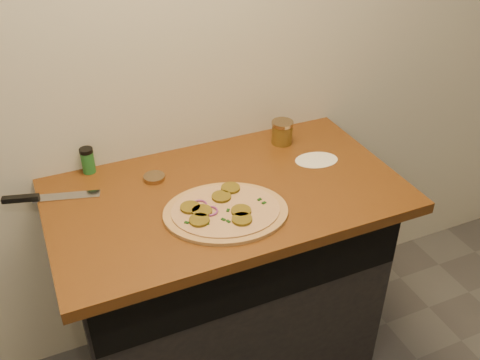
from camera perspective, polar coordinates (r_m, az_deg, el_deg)
name	(u,v)px	position (r m, az deg, el deg)	size (l,w,h in m)	color
cabinet	(225,283)	(2.15, -1.62, -10.96)	(1.10, 0.60, 0.86)	black
countertop	(226,194)	(1.84, -1.48, -1.53)	(1.20, 0.70, 0.04)	brown
pizza	(225,211)	(1.71, -1.64, -3.33)	(0.48, 0.48, 0.03)	tan
chefs_knife	(43,197)	(1.89, -20.32, -1.76)	(0.31, 0.11, 0.02)	#B7BAC1
mason_jar_lid	(154,178)	(1.90, -9.13, 0.26)	(0.08, 0.08, 0.02)	#907754
salsa_jar	(282,132)	(2.08, 4.51, 5.11)	(0.08, 0.08, 0.09)	maroon
spice_shaker	(88,160)	(1.97, -15.94, 2.03)	(0.05, 0.05, 0.10)	#21692B
flour_spill	(316,160)	(2.00, 8.15, 2.13)	(0.16, 0.16, 0.00)	silver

